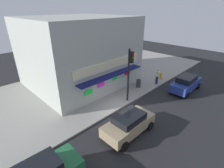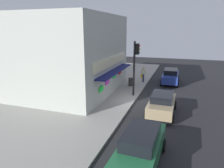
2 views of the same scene
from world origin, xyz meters
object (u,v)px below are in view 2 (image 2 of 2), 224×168
trash_can (131,82)px  parked_car_green (141,148)px  pedestrian (143,74)px  parked_car_tan (162,103)px  traffic_light (135,61)px  fire_hydrant (142,75)px  parked_car_blue (171,76)px

trash_can → parked_car_green: parked_car_green is taller
pedestrian → parked_car_tan: (-8.63, -2.96, -0.28)m
parked_car_tan → pedestrian: bearing=18.9°
trash_can → traffic_light: bearing=-160.0°
fire_hydrant → parked_car_tan: 10.97m
trash_can → parked_car_blue: parked_car_blue is taller
fire_hydrant → parked_car_green: 17.11m
fire_hydrant → parked_car_blue: parked_car_blue is taller
fire_hydrant → traffic_light: bearing=-174.7°
parked_car_blue → parked_car_tan: 9.44m
parked_car_blue → fire_hydrant: bearing=74.4°
pedestrian → parked_car_green: pedestrian is taller
traffic_light → parked_car_tan: size_ratio=1.22×
parked_car_blue → traffic_light: bearing=155.3°
traffic_light → parked_car_blue: bearing=-24.7°
traffic_light → parked_car_tan: 4.99m
traffic_light → parked_car_tan: bearing=-140.1°
fire_hydrant → parked_car_green: bearing=-169.5°
parked_car_blue → parked_car_green: size_ratio=0.95×
trash_can → parked_car_tan: (-6.40, -3.90, 0.24)m
fire_hydrant → parked_car_blue: size_ratio=0.18×
pedestrian → parked_car_tan: size_ratio=0.43×
pedestrian → fire_hydrant: bearing=15.1°
trash_can → parked_car_green: bearing=-164.3°
parked_car_green → fire_hydrant: bearing=10.5°
parked_car_blue → trash_can: bearing=127.7°
trash_can → parked_car_tan: bearing=-148.6°
trash_can → parked_car_tan: size_ratio=0.22×
pedestrian → parked_car_tan: bearing=-161.1°
traffic_light → pedestrian: size_ratio=2.82×
traffic_light → fire_hydrant: size_ratio=6.30×
fire_hydrant → trash_can: 4.04m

